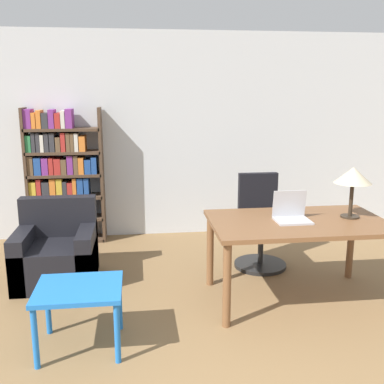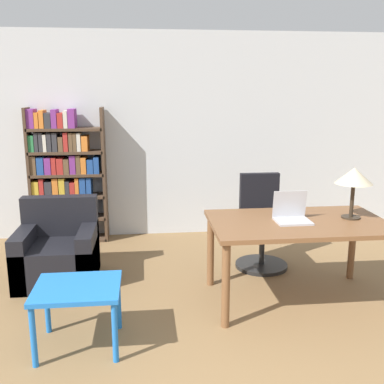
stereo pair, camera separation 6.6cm
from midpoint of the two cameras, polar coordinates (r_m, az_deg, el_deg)
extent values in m
cube|color=silver|center=(6.06, -2.24, 7.15)|extent=(8.00, 0.06, 2.70)
cube|color=brown|center=(4.24, 12.91, -3.80)|extent=(1.62, 0.97, 0.04)
cylinder|color=brown|center=(3.80, 3.94, -11.76)|extent=(0.07, 0.07, 0.74)
cylinder|color=brown|center=(4.57, 1.90, -7.40)|extent=(0.07, 0.07, 0.74)
cylinder|color=brown|center=(5.02, 19.14, -6.26)|extent=(0.07, 0.07, 0.74)
cube|color=#B2B2B7|center=(4.18, 12.22, -3.59)|extent=(0.31, 0.25, 0.02)
cube|color=#B2B2B7|center=(4.24, 11.82, -1.44)|extent=(0.31, 0.04, 0.25)
cube|color=#19233D|center=(4.25, 11.79, -1.41)|extent=(0.28, 0.03, 0.22)
cylinder|color=#2D2319|center=(4.47, 19.00, -2.96)|extent=(0.17, 0.17, 0.01)
cylinder|color=#2D2319|center=(4.43, 19.15, -0.91)|extent=(0.04, 0.04, 0.31)
cone|color=#C6B793|center=(4.38, 19.37, 2.03)|extent=(0.34, 0.34, 0.15)
cylinder|color=black|center=(5.20, 8.27, -9.11)|extent=(0.58, 0.58, 0.04)
cylinder|color=#262626|center=(5.13, 8.33, -7.09)|extent=(0.06, 0.06, 0.35)
cube|color=black|center=(5.06, 8.42, -4.69)|extent=(0.47, 0.47, 0.10)
cube|color=black|center=(5.15, 7.97, -0.61)|extent=(0.44, 0.08, 0.55)
cube|color=blue|center=(3.57, -14.72, -11.82)|extent=(0.64, 0.55, 0.04)
cylinder|color=blue|center=(3.53, -19.83, -17.11)|extent=(0.04, 0.04, 0.47)
cylinder|color=blue|center=(3.44, -10.04, -17.25)|extent=(0.04, 0.04, 0.47)
cylinder|color=blue|center=(3.94, -18.32, -13.68)|extent=(0.04, 0.04, 0.47)
cylinder|color=blue|center=(3.87, -9.71, -13.70)|extent=(0.04, 0.04, 0.47)
cube|color=black|center=(4.91, -17.18, -8.57)|extent=(0.79, 0.74, 0.41)
cube|color=black|center=(5.05, -16.94, -2.93)|extent=(0.79, 0.16, 0.42)
cube|color=black|center=(4.95, -20.88, -7.75)|extent=(0.16, 0.74, 0.56)
cube|color=black|center=(4.83, -13.52, -7.73)|extent=(0.16, 0.74, 0.56)
cube|color=#4C3828|center=(6.08, -20.37, 1.79)|extent=(0.04, 0.28, 1.74)
cube|color=#4C3828|center=(5.94, -11.66, 2.09)|extent=(0.04, 0.28, 1.74)
cube|color=#4C3828|center=(6.20, -15.58, -5.80)|extent=(0.92, 0.28, 0.04)
cube|color=silver|center=(6.24, -19.46, -4.65)|extent=(0.06, 0.24, 0.24)
cube|color=#B72D28|center=(6.23, -18.90, -4.64)|extent=(0.06, 0.24, 0.24)
cube|color=silver|center=(6.21, -18.30, -4.64)|extent=(0.06, 0.24, 0.24)
cube|color=#B72D28|center=(6.20, -17.81, -4.63)|extent=(0.04, 0.24, 0.24)
cube|color=brown|center=(6.20, -17.29, -4.79)|extent=(0.06, 0.24, 0.20)
cube|color=gold|center=(6.18, -16.58, -4.61)|extent=(0.09, 0.24, 0.24)
cube|color=#234C99|center=(6.17, -15.90, -4.60)|extent=(0.05, 0.24, 0.24)
cube|color=silver|center=(6.16, -15.23, -4.59)|extent=(0.08, 0.24, 0.24)
cube|color=brown|center=(6.15, -14.60, -4.64)|extent=(0.05, 0.24, 0.22)
cube|color=#4C3828|center=(6.12, -15.75, -3.22)|extent=(0.92, 0.28, 0.04)
cube|color=brown|center=(6.17, -19.71, -2.16)|extent=(0.04, 0.24, 0.22)
cube|color=#234C99|center=(6.15, -19.05, -2.06)|extent=(0.09, 0.24, 0.24)
cube|color=#234C99|center=(6.13, -18.22, -2.05)|extent=(0.08, 0.24, 0.24)
cube|color=brown|center=(6.12, -17.53, -2.03)|extent=(0.07, 0.24, 0.24)
cube|color=#7F338C|center=(6.11, -16.74, -2.16)|extent=(0.08, 0.24, 0.20)
cube|color=orange|center=(6.09, -16.08, -2.00)|extent=(0.05, 0.24, 0.24)
cube|color=#7F338C|center=(6.08, -15.53, -2.05)|extent=(0.05, 0.24, 0.22)
cube|color=#B72D28|center=(6.08, -14.93, -2.17)|extent=(0.06, 0.24, 0.19)
cube|color=gold|center=(6.07, -14.40, -2.20)|extent=(0.05, 0.24, 0.18)
cube|color=#7F338C|center=(6.06, -13.86, -2.17)|extent=(0.06, 0.24, 0.19)
cube|color=#234C99|center=(6.05, -13.12, -2.13)|extent=(0.08, 0.24, 0.19)
cube|color=#4C3828|center=(6.05, -15.91, -0.58)|extent=(0.92, 0.28, 0.04)
cube|color=gold|center=(6.10, -19.71, 0.40)|extent=(0.09, 0.24, 0.20)
cube|color=#B72D28|center=(6.08, -19.01, 0.58)|extent=(0.06, 0.24, 0.23)
cube|color=#333338|center=(6.07, -18.24, 0.43)|extent=(0.09, 0.24, 0.20)
cube|color=orange|center=(6.05, -17.45, 0.63)|extent=(0.07, 0.24, 0.24)
cube|color=gold|center=(6.03, -16.68, 0.65)|extent=(0.07, 0.24, 0.24)
cube|color=#333338|center=(6.03, -16.04, 0.49)|extent=(0.05, 0.24, 0.20)
cube|color=#B72D28|center=(6.02, -15.45, 0.44)|extent=(0.06, 0.24, 0.18)
cube|color=orange|center=(6.00, -14.90, 0.71)|extent=(0.05, 0.24, 0.24)
cube|color=#234C99|center=(5.99, -14.24, 0.73)|extent=(0.08, 0.24, 0.24)
cube|color=#234C99|center=(5.98, -13.50, 0.75)|extent=(0.06, 0.24, 0.24)
cube|color=#4C3828|center=(5.99, -16.08, 2.11)|extent=(0.92, 0.28, 0.04)
cube|color=brown|center=(6.05, -19.99, 3.24)|extent=(0.07, 0.24, 0.24)
cube|color=#234C99|center=(6.03, -19.18, 3.21)|extent=(0.08, 0.24, 0.22)
cube|color=#7F338C|center=(6.01, -18.33, 3.21)|extent=(0.08, 0.24, 0.21)
cube|color=#B72D28|center=(6.00, -17.63, 3.23)|extent=(0.06, 0.24, 0.21)
cube|color=#B72D28|center=(5.98, -16.91, 3.21)|extent=(0.08, 0.24, 0.20)
cube|color=brown|center=(5.97, -16.17, 3.19)|extent=(0.07, 0.24, 0.19)
cube|color=#7F338C|center=(5.96, -15.43, 3.42)|extent=(0.07, 0.24, 0.24)
cube|color=brown|center=(5.95, -14.76, 3.45)|extent=(0.05, 0.24, 0.24)
cube|color=orange|center=(5.94, -14.13, 3.35)|extent=(0.07, 0.24, 0.21)
cube|color=#234C99|center=(5.93, -13.35, 3.24)|extent=(0.08, 0.24, 0.18)
cube|color=#234C99|center=(5.92, -12.60, 3.42)|extent=(0.07, 0.24, 0.21)
cube|color=#4C3828|center=(5.95, -16.25, 4.86)|extent=(0.92, 0.28, 0.04)
cube|color=#2D7F47|center=(6.01, -20.21, 5.82)|extent=(0.07, 0.24, 0.20)
cube|color=#333338|center=(6.00, -19.64, 6.00)|extent=(0.04, 0.24, 0.24)
cube|color=#333338|center=(5.98, -19.13, 6.01)|extent=(0.05, 0.24, 0.23)
cube|color=silver|center=(5.98, -18.67, 5.94)|extent=(0.04, 0.24, 0.21)
cube|color=#333338|center=(5.96, -18.16, 6.04)|extent=(0.05, 0.24, 0.23)
cube|color=#333338|center=(5.95, -17.53, 6.09)|extent=(0.06, 0.24, 0.23)
cube|color=brown|center=(5.94, -16.84, 5.87)|extent=(0.06, 0.24, 0.18)
cube|color=#B72D28|center=(5.93, -16.25, 6.16)|extent=(0.06, 0.24, 0.24)
cube|color=brown|center=(5.92, -15.67, 6.16)|extent=(0.05, 0.24, 0.23)
cube|color=brown|center=(5.91, -15.19, 6.16)|extent=(0.04, 0.24, 0.23)
cube|color=silver|center=(5.91, -14.70, 6.18)|extent=(0.05, 0.24, 0.23)
cube|color=orange|center=(5.90, -14.02, 6.03)|extent=(0.08, 0.24, 0.19)
cube|color=#4C3828|center=(5.92, -16.43, 7.63)|extent=(0.92, 0.28, 0.04)
cube|color=#7F338C|center=(5.98, -20.34, 8.72)|extent=(0.09, 0.24, 0.24)
cube|color=orange|center=(5.97, -19.63, 8.57)|extent=(0.05, 0.24, 0.19)
cube|color=orange|center=(5.96, -19.07, 8.73)|extent=(0.06, 0.24, 0.22)
cube|color=#333338|center=(5.94, -18.35, 8.61)|extent=(0.08, 0.24, 0.19)
cube|color=#7F338C|center=(5.93, -17.63, 8.85)|extent=(0.07, 0.24, 0.23)
cube|color=#B72D28|center=(5.91, -16.90, 8.69)|extent=(0.07, 0.24, 0.19)
cube|color=silver|center=(5.90, -16.29, 8.85)|extent=(0.05, 0.24, 0.21)
cube|color=#7F338C|center=(5.89, -15.60, 8.99)|extent=(0.08, 0.24, 0.24)
camera|label=1|loc=(0.03, -90.46, -0.10)|focal=42.00mm
camera|label=2|loc=(0.03, 89.54, 0.10)|focal=42.00mm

